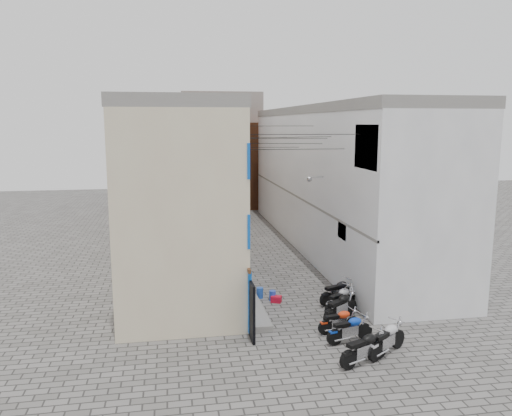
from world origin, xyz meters
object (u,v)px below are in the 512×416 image
motorcycle_g (338,290)px  motorcycle_d (339,320)px  person_b (245,272)px  motorcycle_c (350,328)px  person_a (236,268)px  red_crate (276,299)px  motorcycle_f (341,298)px  water_jug_near (272,296)px  motorcycle_e (341,305)px  water_jug_far (260,293)px  motorcycle_b (387,338)px  motorcycle_a (364,347)px

motorcycle_g → motorcycle_d: bearing=-42.2°
person_b → motorcycle_c: bearing=-135.3°
person_a → red_crate: person_a is taller
motorcycle_d → person_b: size_ratio=1.25×
motorcycle_f → water_jug_near: 3.19m
motorcycle_d → motorcycle_e: bearing=148.3°
water_jug_far → motorcycle_b: bearing=-62.4°
motorcycle_d → water_jug_near: size_ratio=3.77×
motorcycle_b → water_jug_far: bearing=173.9°
water_jug_far → motorcycle_f: bearing=-36.6°
motorcycle_d → motorcycle_f: 2.15m
motorcycle_e → water_jug_near: 3.55m
motorcycle_g → person_b: size_ratio=1.44×
motorcycle_b → motorcycle_g: motorcycle_b is taller
motorcycle_g → water_jug_near: size_ratio=4.35×
motorcycle_b → red_crate: bearing=171.6°
motorcycle_c → motorcycle_f: (0.68, 2.90, 0.04)m
motorcycle_b → water_jug_far: 7.19m
motorcycle_e → motorcycle_g: size_ratio=1.06×
motorcycle_e → water_jug_near: bearing=-175.3°
motorcycle_f → water_jug_far: motorcycle_f is taller
water_jug_near → motorcycle_a: bearing=-74.5°
motorcycle_b → motorcycle_f: (-0.24, 4.07, -0.02)m
motorcycle_f → water_jug_far: 3.86m
red_crate → motorcycle_c: bearing=-68.5°
motorcycle_c → person_a: 7.43m
motorcycle_b → person_a: person_a is taller
motorcycle_f → motorcycle_g: motorcycle_f is taller
motorcycle_g → water_jug_far: motorcycle_g is taller
motorcycle_c → water_jug_near: motorcycle_c is taller
motorcycle_e → person_b: (-3.29, 4.19, 0.34)m
motorcycle_a → motorcycle_f: bearing=147.0°
motorcycle_c → person_b: bearing=-169.2°
water_jug_near → red_crate: 0.27m
motorcycle_g → motorcycle_b: bearing=-24.0°
motorcycle_f → motorcycle_b: bearing=-31.5°
motorcycle_f → person_b: (-3.59, 3.34, 0.36)m
motorcycle_a → motorcycle_c: bearing=152.8°
red_crate → water_jug_far: bearing=133.1°
motorcycle_f → person_a: bearing=-167.7°
motorcycle_c → motorcycle_g: (0.91, 3.94, 0.03)m
motorcycle_b → motorcycle_g: bearing=146.3°
motorcycle_a → motorcycle_f: 4.65m
motorcycle_d → water_jug_near: bearing=-164.8°
motorcycle_c → motorcycle_e: size_ratio=0.90×
motorcycle_e → motorcycle_g: motorcycle_e is taller
motorcycle_e → person_b: person_b is taller
motorcycle_a → motorcycle_g: (1.04, 5.62, -0.01)m
motorcycle_a → person_a: (-3.21, 8.29, 0.45)m
motorcycle_g → water_jug_far: bearing=-134.6°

